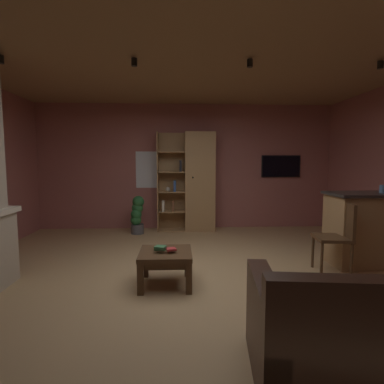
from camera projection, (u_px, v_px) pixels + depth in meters
name	position (u px, v px, depth m)	size (l,w,h in m)	color
floor	(194.00, 280.00, 3.76)	(6.34, 6.01, 0.02)	tan
wall_back	(186.00, 167.00, 6.64)	(6.46, 0.06, 2.68)	#9E5B56
ceiling	(194.00, 53.00, 3.49)	(6.34, 6.01, 0.02)	#8E6B47
window_pane_back	(150.00, 170.00, 6.58)	(0.59, 0.01, 0.79)	white
bookshelf_cabinet	(196.00, 182.00, 6.41)	(1.20, 0.41, 2.07)	#A87F51
kitchen_bar_counter	(384.00, 228.00, 4.29)	(1.56, 0.64, 1.02)	#A87F51
leather_couch	(366.00, 341.00, 1.95)	(1.53, 1.04, 0.84)	#382116
coffee_table	(166.00, 258.00, 3.57)	(0.61, 0.60, 0.40)	#4C331E
table_book_0	(160.00, 248.00, 3.64)	(0.13, 0.11, 0.03)	#387247
table_book_1	(171.00, 249.00, 3.51)	(0.11, 0.10, 0.02)	#B22D2D
table_book_2	(160.00, 247.00, 3.51)	(0.12, 0.10, 0.02)	#387247
dining_chair	(339.00, 233.00, 3.95)	(0.47, 0.47, 0.92)	#4C331E
potted_floor_plant	(137.00, 214.00, 6.14)	(0.27, 0.27, 0.77)	#4C4C51
wall_mounted_tv	(281.00, 166.00, 6.68)	(0.85, 0.06, 0.48)	black
track_light_spot_0	(1.00, 59.00, 3.47)	(0.07, 0.07, 0.09)	black
track_light_spot_1	(134.00, 62.00, 3.56)	(0.07, 0.07, 0.09)	black
track_light_spot_2	(250.00, 63.00, 3.60)	(0.07, 0.07, 0.09)	black
track_light_spot_3	(380.00, 65.00, 3.66)	(0.07, 0.07, 0.09)	black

